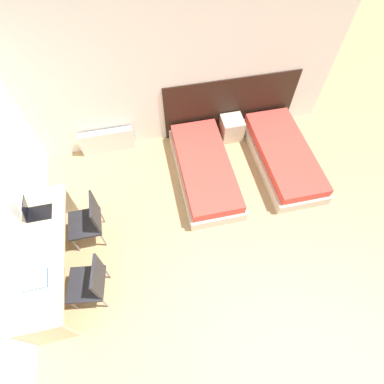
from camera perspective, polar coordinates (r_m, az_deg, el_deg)
name	(u,v)px	position (r m, az deg, el deg)	size (l,w,h in m)	color
ground_plane	(226,347)	(4.33, 6.48, -27.33)	(20.00, 20.00, 0.00)	tan
wall_back	(169,75)	(5.03, -4.41, 21.39)	(5.71, 0.05, 2.70)	white
headboard_panel	(230,106)	(5.70, 7.31, 16.02)	(2.43, 0.03, 1.14)	black
bed_near_window	(205,170)	(5.15, 2.44, 4.28)	(0.90, 2.01, 0.38)	beige
bed_near_door	(283,156)	(5.57, 16.96, 6.57)	(0.90, 2.01, 0.38)	beige
nightstand	(232,128)	(5.79, 7.55, 11.98)	(0.39, 0.38, 0.43)	beige
radiator	(107,141)	(5.69, -15.80, 9.28)	(0.95, 0.12, 0.47)	silver
desk	(46,255)	(4.40, -26.05, -10.65)	(0.58, 1.93, 0.74)	#C6B28E
chair_near_laptop	(88,220)	(4.52, -19.13, -5.07)	(0.46, 0.46, 0.92)	#232328
chair_near_notebook	(90,282)	(4.15, -18.80, -15.92)	(0.52, 0.52, 0.92)	#232328
laptop	(35,212)	(4.49, -27.79, -3.31)	(0.32, 0.24, 0.32)	black
open_notebook	(34,280)	(4.13, -27.84, -14.64)	(0.32, 0.25, 0.02)	#1E4793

